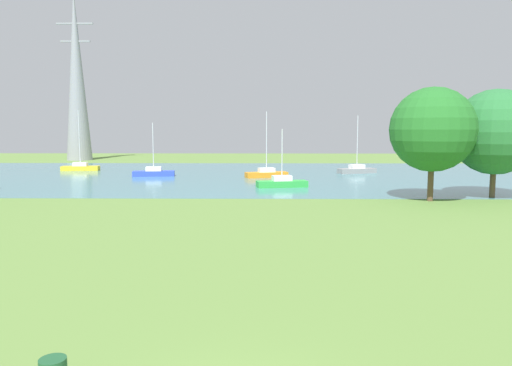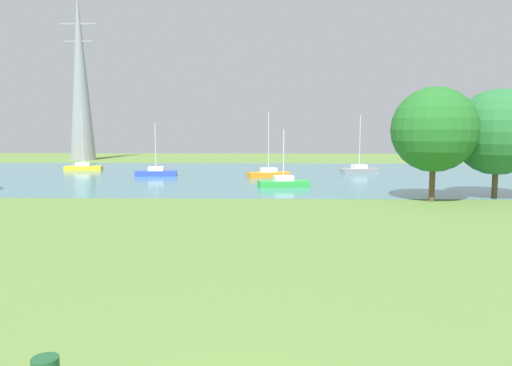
{
  "view_description": "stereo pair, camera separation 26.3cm",
  "coord_description": "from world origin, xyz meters",
  "px_view_note": "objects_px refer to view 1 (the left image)",
  "views": [
    {
      "loc": [
        0.58,
        -8.16,
        5.52
      ],
      "look_at": [
        0.1,
        20.67,
        2.31
      ],
      "focal_mm": 34.09,
      "sensor_mm": 36.0,
      "label": 1
    },
    {
      "loc": [
        0.84,
        -8.16,
        5.52
      ],
      "look_at": [
        0.1,
        20.67,
        2.31
      ],
      "focal_mm": 34.09,
      "sensor_mm": 36.0,
      "label": 2
    }
  ],
  "objects_px": {
    "sailboat_blue": "(154,172)",
    "sailboat_gray": "(357,170)",
    "tree_west_near": "(495,132)",
    "sailboat_yellow": "(80,167)",
    "sailboat_orange": "(266,173)",
    "sailboat_green": "(282,183)",
    "electricity_pylon": "(77,76)",
    "tree_mid_shore": "(433,130)"
  },
  "relations": [
    {
      "from": "sailboat_blue",
      "to": "sailboat_gray",
      "type": "relative_size",
      "value": 0.87
    },
    {
      "from": "sailboat_blue",
      "to": "tree_west_near",
      "type": "xyz_separation_m",
      "value": [
        31.35,
        -17.45,
        4.82
      ]
    },
    {
      "from": "sailboat_yellow",
      "to": "sailboat_blue",
      "type": "distance_m",
      "value": 13.68
    },
    {
      "from": "sailboat_blue",
      "to": "sailboat_orange",
      "type": "height_order",
      "value": "sailboat_orange"
    },
    {
      "from": "sailboat_orange",
      "to": "sailboat_green",
      "type": "bearing_deg",
      "value": -81.31
    },
    {
      "from": "sailboat_orange",
      "to": "electricity_pylon",
      "type": "relative_size",
      "value": 0.25
    },
    {
      "from": "sailboat_blue",
      "to": "tree_west_near",
      "type": "relative_size",
      "value": 0.72
    },
    {
      "from": "sailboat_blue",
      "to": "sailboat_gray",
      "type": "distance_m",
      "value": 24.89
    },
    {
      "from": "sailboat_blue",
      "to": "sailboat_gray",
      "type": "height_order",
      "value": "sailboat_gray"
    },
    {
      "from": "sailboat_yellow",
      "to": "sailboat_green",
      "type": "relative_size",
      "value": 1.44
    },
    {
      "from": "sailboat_blue",
      "to": "sailboat_green",
      "type": "xyz_separation_m",
      "value": [
        14.66,
        -10.63,
        -0.01
      ]
    },
    {
      "from": "sailboat_yellow",
      "to": "sailboat_gray",
      "type": "relative_size",
      "value": 1.1
    },
    {
      "from": "sailboat_yellow",
      "to": "sailboat_blue",
      "type": "relative_size",
      "value": 1.27
    },
    {
      "from": "sailboat_gray",
      "to": "sailboat_green",
      "type": "bearing_deg",
      "value": -123.88
    },
    {
      "from": "tree_mid_shore",
      "to": "tree_west_near",
      "type": "relative_size",
      "value": 1.0
    },
    {
      "from": "sailboat_yellow",
      "to": "electricity_pylon",
      "type": "height_order",
      "value": "electricity_pylon"
    },
    {
      "from": "sailboat_blue",
      "to": "sailboat_gray",
      "type": "bearing_deg",
      "value": 9.47
    },
    {
      "from": "sailboat_green",
      "to": "tree_mid_shore",
      "type": "xyz_separation_m",
      "value": [
        11.09,
        -8.68,
        5.02
      ]
    },
    {
      "from": "tree_west_near",
      "to": "electricity_pylon",
      "type": "height_order",
      "value": "electricity_pylon"
    },
    {
      "from": "sailboat_yellow",
      "to": "sailboat_green",
      "type": "distance_m",
      "value": 31.78
    },
    {
      "from": "sailboat_gray",
      "to": "sailboat_orange",
      "type": "relative_size",
      "value": 0.96
    },
    {
      "from": "tree_mid_shore",
      "to": "electricity_pylon",
      "type": "bearing_deg",
      "value": 132.97
    },
    {
      "from": "tree_mid_shore",
      "to": "sailboat_green",
      "type": "bearing_deg",
      "value": 141.93
    },
    {
      "from": "sailboat_green",
      "to": "tree_west_near",
      "type": "height_order",
      "value": "tree_west_near"
    },
    {
      "from": "sailboat_green",
      "to": "electricity_pylon",
      "type": "relative_size",
      "value": 0.19
    },
    {
      "from": "tree_west_near",
      "to": "tree_mid_shore",
      "type": "bearing_deg",
      "value": -161.57
    },
    {
      "from": "tree_mid_shore",
      "to": "tree_west_near",
      "type": "distance_m",
      "value": 5.92
    },
    {
      "from": "sailboat_gray",
      "to": "tree_west_near",
      "type": "bearing_deg",
      "value": -72.46
    },
    {
      "from": "sailboat_orange",
      "to": "tree_mid_shore",
      "type": "xyz_separation_m",
      "value": [
        12.51,
        -17.99,
        5.0
      ]
    },
    {
      "from": "sailboat_gray",
      "to": "tree_west_near",
      "type": "height_order",
      "value": "tree_west_near"
    },
    {
      "from": "tree_mid_shore",
      "to": "electricity_pylon",
      "type": "xyz_separation_m",
      "value": [
        -45.8,
        49.16,
        9.39
      ]
    },
    {
      "from": "sailboat_gray",
      "to": "electricity_pylon",
      "type": "relative_size",
      "value": 0.24
    },
    {
      "from": "sailboat_yellow",
      "to": "sailboat_blue",
      "type": "bearing_deg",
      "value": -32.94
    },
    {
      "from": "sailboat_gray",
      "to": "tree_west_near",
      "type": "xyz_separation_m",
      "value": [
        6.81,
        -21.54,
        4.81
      ]
    },
    {
      "from": "tree_mid_shore",
      "to": "tree_west_near",
      "type": "xyz_separation_m",
      "value": [
        5.61,
        1.87,
        -0.2
      ]
    },
    {
      "from": "tree_west_near",
      "to": "sailboat_orange",
      "type": "bearing_deg",
      "value": 138.34
    },
    {
      "from": "sailboat_green",
      "to": "tree_west_near",
      "type": "distance_m",
      "value": 18.67
    },
    {
      "from": "tree_mid_shore",
      "to": "sailboat_yellow",
      "type": "bearing_deg",
      "value": 144.29
    },
    {
      "from": "sailboat_yellow",
      "to": "electricity_pylon",
      "type": "relative_size",
      "value": 0.27
    },
    {
      "from": "sailboat_yellow",
      "to": "sailboat_orange",
      "type": "relative_size",
      "value": 1.06
    },
    {
      "from": "sailboat_blue",
      "to": "tree_west_near",
      "type": "distance_m",
      "value": 36.2
    },
    {
      "from": "sailboat_gray",
      "to": "sailboat_yellow",
      "type": "bearing_deg",
      "value": 174.7
    }
  ]
}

